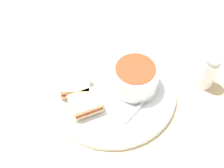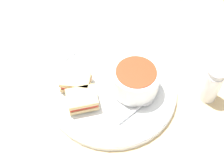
{
  "view_description": "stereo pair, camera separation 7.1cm",
  "coord_description": "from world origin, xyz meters",
  "px_view_note": "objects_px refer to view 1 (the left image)",
  "views": [
    {
      "loc": [
        0.42,
        0.04,
        0.61
      ],
      "look_at": [
        0.0,
        0.0,
        0.03
      ],
      "focal_mm": 50.0,
      "sensor_mm": 36.0,
      "label": 1
    },
    {
      "loc": [
        0.41,
        0.11,
        0.61
      ],
      "look_at": [
        0.0,
        0.0,
        0.03
      ],
      "focal_mm": 50.0,
      "sensor_mm": 36.0,
      "label": 2
    }
  ],
  "objects_px": {
    "sandwich_half_near": "(75,86)",
    "salt_shaker": "(208,72)",
    "spoon": "(147,98)",
    "sandwich_half_far": "(85,103)",
    "soup_bowl": "(135,77)"
  },
  "relations": [
    {
      "from": "sandwich_half_near",
      "to": "salt_shaker",
      "type": "xyz_separation_m",
      "value": [
        -0.06,
        0.3,
        0.01
      ]
    },
    {
      "from": "spoon",
      "to": "sandwich_half_near",
      "type": "xyz_separation_m",
      "value": [
        -0.01,
        -0.16,
        0.01
      ]
    },
    {
      "from": "spoon",
      "to": "salt_shaker",
      "type": "bearing_deg",
      "value": -29.15
    },
    {
      "from": "spoon",
      "to": "salt_shaker",
      "type": "distance_m",
      "value": 0.16
    },
    {
      "from": "spoon",
      "to": "salt_shaker",
      "type": "relative_size",
      "value": 1.0
    },
    {
      "from": "sandwich_half_far",
      "to": "salt_shaker",
      "type": "distance_m",
      "value": 0.29
    },
    {
      "from": "spoon",
      "to": "sandwich_half_far",
      "type": "bearing_deg",
      "value": 138.83
    },
    {
      "from": "sandwich_half_far",
      "to": "soup_bowl",
      "type": "bearing_deg",
      "value": 124.3
    },
    {
      "from": "spoon",
      "to": "sandwich_half_far",
      "type": "height_order",
      "value": "sandwich_half_far"
    },
    {
      "from": "soup_bowl",
      "to": "sandwich_half_far",
      "type": "xyz_separation_m",
      "value": [
        0.07,
        -0.1,
        -0.02
      ]
    },
    {
      "from": "soup_bowl",
      "to": "spoon",
      "type": "distance_m",
      "value": 0.06
    },
    {
      "from": "sandwich_half_far",
      "to": "salt_shaker",
      "type": "height_order",
      "value": "salt_shaker"
    },
    {
      "from": "spoon",
      "to": "sandwich_half_near",
      "type": "distance_m",
      "value": 0.16
    },
    {
      "from": "soup_bowl",
      "to": "spoon",
      "type": "relative_size",
      "value": 1.14
    },
    {
      "from": "soup_bowl",
      "to": "sandwich_half_far",
      "type": "relative_size",
      "value": 1.29
    }
  ]
}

